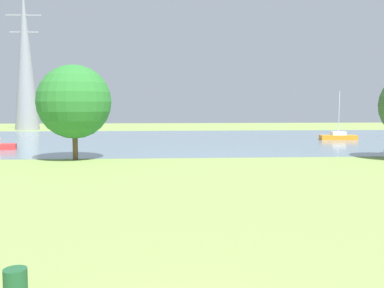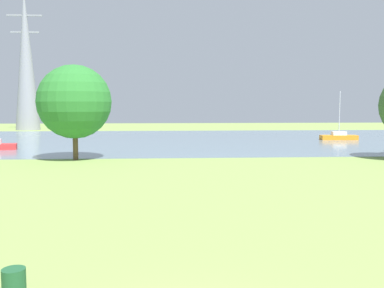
% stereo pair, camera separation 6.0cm
% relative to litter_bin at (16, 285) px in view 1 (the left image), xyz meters
% --- Properties ---
extents(ground_plane, '(160.00, 160.00, 0.00)m').
position_rel_litter_bin_xyz_m(ground_plane, '(3.89, 19.66, -0.40)').
color(ground_plane, '#7F994C').
extents(litter_bin, '(0.56, 0.56, 0.80)m').
position_rel_litter_bin_xyz_m(litter_bin, '(0.00, 0.00, 0.00)').
color(litter_bin, '#1E512D').
rests_on(litter_bin, ground).
extents(water_surface, '(140.00, 40.00, 0.02)m').
position_rel_litter_bin_xyz_m(water_surface, '(3.89, 47.66, -0.39)').
color(water_surface, slate).
rests_on(water_surface, ground).
extents(sailboat_orange, '(4.87, 1.76, 6.46)m').
position_rel_litter_bin_xyz_m(sailboat_orange, '(26.91, 46.32, 0.06)').
color(sailboat_orange, orange).
rests_on(sailboat_orange, water_surface).
extents(tree_mid_shore, '(6.24, 6.24, 8.06)m').
position_rel_litter_bin_xyz_m(tree_mid_shore, '(-3.93, 27.22, 4.53)').
color(tree_mid_shore, brown).
rests_on(tree_mid_shore, ground).
extents(electricity_pylon, '(6.40, 4.40, 26.11)m').
position_rel_litter_bin_xyz_m(electricity_pylon, '(-21.65, 72.66, 12.67)').
color(electricity_pylon, gray).
rests_on(electricity_pylon, ground).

